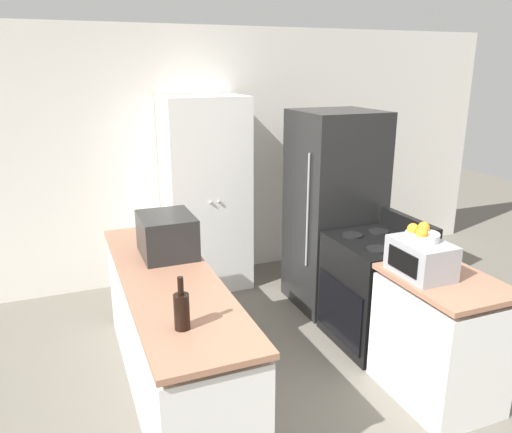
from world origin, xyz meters
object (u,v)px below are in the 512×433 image
at_px(wine_bottle, 182,310).
at_px(pantry_cabinet, 206,195).
at_px(fruit_bowl, 421,234).
at_px(refrigerator, 334,211).
at_px(microwave, 167,235).
at_px(toaster_oven, 421,258).
at_px(stove, 374,290).

bearing_deg(wine_bottle, pantry_cabinet, 70.73).
bearing_deg(fruit_bowl, refrigerator, 82.64).
height_order(microwave, toaster_oven, microwave).
bearing_deg(refrigerator, fruit_bowl, -97.36).
bearing_deg(microwave, wine_bottle, -98.47).
distance_m(pantry_cabinet, wine_bottle, 2.51).
bearing_deg(wine_bottle, toaster_oven, 3.73).
height_order(pantry_cabinet, fruit_bowl, pantry_cabinet).
relative_size(pantry_cabinet, stove, 1.86).
xyz_separation_m(refrigerator, microwave, (-1.66, -0.45, 0.12)).
height_order(stove, toaster_oven, toaster_oven).
bearing_deg(fruit_bowl, stove, 77.50).
height_order(stove, wine_bottle, wine_bottle).
xyz_separation_m(pantry_cabinet, stove, (0.95, -1.59, -0.52)).
xyz_separation_m(stove, toaster_oven, (-0.15, -0.67, 0.55)).
height_order(refrigerator, wine_bottle, refrigerator).
distance_m(pantry_cabinet, microwave, 1.44).
bearing_deg(microwave, toaster_oven, -33.98).
distance_m(refrigerator, microwave, 1.72).
distance_m(microwave, toaster_oven, 1.77).
xyz_separation_m(wine_bottle, fruit_bowl, (1.64, 0.13, 0.17)).
relative_size(wine_bottle, fruit_bowl, 1.33).
xyz_separation_m(pantry_cabinet, microwave, (-0.66, -1.27, 0.06)).
distance_m(refrigerator, toaster_oven, 1.45).
bearing_deg(refrigerator, microwave, -164.94).
xyz_separation_m(microwave, toaster_oven, (1.47, -0.99, -0.03)).
xyz_separation_m(refrigerator, toaster_oven, (-0.19, -1.43, 0.08)).
relative_size(wine_bottle, toaster_oven, 0.71).
distance_m(stove, wine_bottle, 2.02).
bearing_deg(pantry_cabinet, toaster_oven, -70.46).
xyz_separation_m(refrigerator, fruit_bowl, (-0.18, -1.41, 0.24)).
height_order(wine_bottle, fruit_bowl, fruit_bowl).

